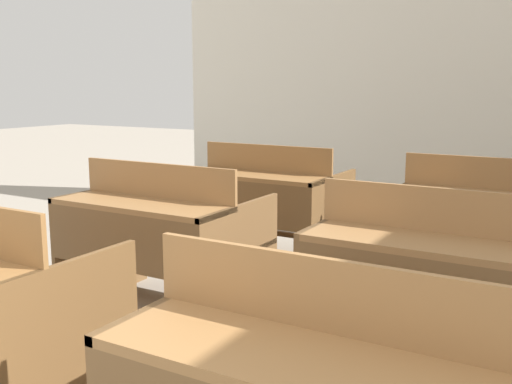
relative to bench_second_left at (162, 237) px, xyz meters
The scene contains 5 objects.
wall_back 3.75m from the bench_second_left, 73.84° to the left, with size 6.51×0.06×3.10m.
bench_second_left is the anchor object (origin of this frame).
bench_second_right 1.59m from the bench_second_left, ahead, with size 1.06×0.80×0.90m.
bench_third_left 1.24m from the bench_second_left, 88.96° to the left, with size 1.06×0.80×0.90m.
bench_third_right 2.04m from the bench_second_left, 38.10° to the left, with size 1.06×0.80×0.90m.
Camera 1 is at (1.19, 0.16, 1.34)m, focal length 42.00 mm.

